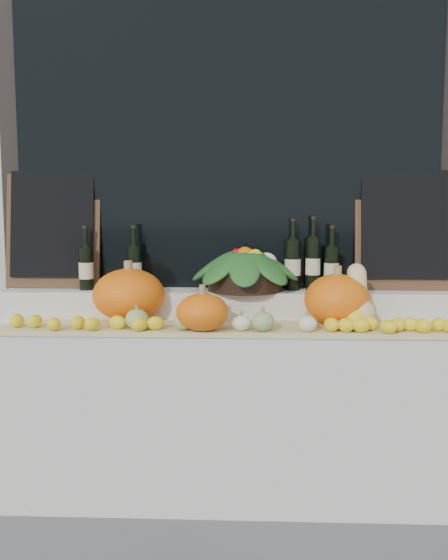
% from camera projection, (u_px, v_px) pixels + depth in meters
% --- Properties ---
extents(storefront_facade, '(7.00, 0.94, 4.50)m').
position_uv_depth(storefront_facade, '(230.00, 73.00, 3.65)').
color(storefront_facade, beige).
rests_on(storefront_facade, ground).
extents(display_sill, '(2.30, 0.55, 0.88)m').
position_uv_depth(display_sill, '(225.00, 411.00, 3.16)').
color(display_sill, silver).
rests_on(display_sill, ground).
extents(rear_tier, '(2.30, 0.25, 0.16)m').
position_uv_depth(rear_tier, '(226.00, 305.00, 3.24)').
color(rear_tier, silver).
rests_on(rear_tier, display_sill).
extents(straw_bedding, '(2.10, 0.32, 0.02)m').
position_uv_depth(straw_bedding, '(224.00, 328.00, 2.98)').
color(straw_bedding, tan).
rests_on(straw_bedding, display_sill).
extents(pumpkin_left, '(0.45, 0.45, 0.26)m').
position_uv_depth(pumpkin_left, '(129.00, 295.00, 3.09)').
color(pumpkin_left, orange).
rests_on(pumpkin_left, straw_bedding).
extents(pumpkin_right, '(0.40, 0.40, 0.25)m').
position_uv_depth(pumpkin_right, '(337.00, 300.00, 2.98)').
color(pumpkin_right, orange).
rests_on(pumpkin_right, straw_bedding).
extents(pumpkin_center, '(0.30, 0.30, 0.17)m').
position_uv_depth(pumpkin_center, '(202.00, 312.00, 2.86)').
color(pumpkin_center, orange).
rests_on(pumpkin_center, straw_bedding).
extents(butternut_squash, '(0.16, 0.21, 0.30)m').
position_uv_depth(butternut_squash, '(358.00, 302.00, 2.95)').
color(butternut_squash, '#E8CD88').
rests_on(butternut_squash, straw_bedding).
extents(decorative_gourds, '(1.12, 0.18, 0.16)m').
position_uv_depth(decorative_gourds, '(234.00, 319.00, 2.87)').
color(decorative_gourds, '#307122').
rests_on(decorative_gourds, straw_bedding).
extents(lemon_heap, '(2.20, 0.16, 0.06)m').
position_uv_depth(lemon_heap, '(223.00, 324.00, 2.87)').
color(lemon_heap, yellow).
rests_on(lemon_heap, straw_bedding).
extents(produce_bowl, '(0.59, 0.59, 0.24)m').
position_uv_depth(produce_bowl, '(245.00, 269.00, 3.20)').
color(produce_bowl, black).
rests_on(produce_bowl, rear_tier).
extents(wine_bottle_far_left, '(0.08, 0.08, 0.33)m').
position_uv_depth(wine_bottle_far_left, '(86.00, 268.00, 3.23)').
color(wine_bottle_far_left, black).
rests_on(wine_bottle_far_left, rear_tier).
extents(wine_bottle_near_left, '(0.08, 0.08, 0.33)m').
position_uv_depth(wine_bottle_near_left, '(134.00, 267.00, 3.24)').
color(wine_bottle_near_left, black).
rests_on(wine_bottle_near_left, rear_tier).
extents(wine_bottle_tall, '(0.08, 0.08, 0.37)m').
position_uv_depth(wine_bottle_tall, '(293.00, 264.00, 3.23)').
color(wine_bottle_tall, black).
rests_on(wine_bottle_tall, rear_tier).
extents(wine_bottle_near_right, '(0.08, 0.08, 0.38)m').
position_uv_depth(wine_bottle_near_right, '(313.00, 263.00, 3.21)').
color(wine_bottle_near_right, black).
rests_on(wine_bottle_near_right, rear_tier).
extents(wine_bottle_far_right, '(0.08, 0.08, 0.34)m').
position_uv_depth(wine_bottle_far_right, '(331.00, 268.00, 3.20)').
color(wine_bottle_far_right, black).
rests_on(wine_bottle_far_right, rear_tier).
extents(chalkboard_left, '(0.50, 0.12, 0.62)m').
position_uv_depth(chalkboard_left, '(53.00, 227.00, 3.30)').
color(chalkboard_left, '#4C331E').
rests_on(chalkboard_left, rear_tier).
extents(chalkboard_right, '(0.50, 0.12, 0.62)m').
position_uv_depth(chalkboard_right, '(404.00, 228.00, 3.22)').
color(chalkboard_right, '#4C331E').
rests_on(chalkboard_right, rear_tier).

